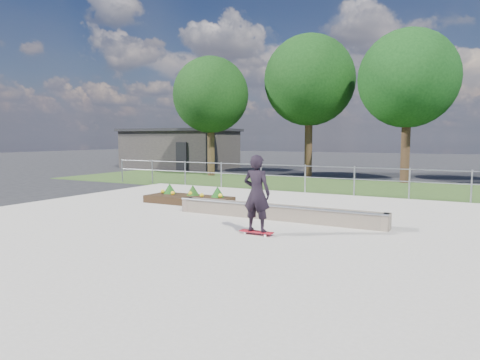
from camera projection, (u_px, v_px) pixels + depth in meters
name	position (u px, v px, depth m)	size (l,w,h in m)	color
ground	(206.00, 227.00, 10.98)	(120.00, 120.00, 0.00)	black
grass_verge	(330.00, 185.00, 20.61)	(30.00, 8.00, 0.02)	#2A441B
concrete_slab	(205.00, 226.00, 10.97)	(15.00, 15.00, 0.06)	#A8A195
fence	(305.00, 175.00, 17.47)	(20.06, 0.06, 1.20)	gray
building	(180.00, 148.00, 33.20)	(8.40, 5.40, 3.00)	#2A2725
tree_far_left	(211.00, 95.00, 25.67)	(4.55, 4.55, 7.15)	#312313
tree_mid_left	(309.00, 81.00, 24.75)	(5.25, 5.25, 8.25)	#342114
tree_mid_right	(408.00, 79.00, 21.32)	(4.90, 4.90, 7.70)	#311F13
grind_ledge	(276.00, 212.00, 11.70)	(6.00, 0.44, 0.43)	brown
planter_bed	(190.00, 198.00, 14.63)	(3.00, 1.20, 0.61)	black
skateboarder	(257.00, 194.00, 9.75)	(0.80, 0.43, 1.85)	silver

